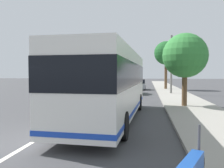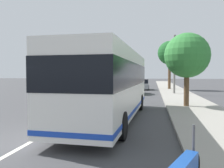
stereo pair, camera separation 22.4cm
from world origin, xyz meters
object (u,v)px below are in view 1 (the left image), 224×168
roadside_tree_mid_block (185,56)px  utility_pole (171,65)px  car_far_distant (116,83)px  coach_bus (111,82)px  roadside_tree_far_block (166,53)px  car_ahead_same_lane (133,88)px  car_behind_bus (139,85)px

roadside_tree_mid_block → utility_pole: (10.46, -0.11, -0.19)m
car_far_distant → utility_pole: bearing=29.4°
coach_bus → roadside_tree_far_block: bearing=-8.5°
coach_bus → roadside_tree_far_block: (23.17, -4.43, 3.44)m
car_ahead_same_lane → roadside_tree_far_block: roadside_tree_far_block is taller
car_far_distant → car_ahead_same_lane: size_ratio=1.03×
coach_bus → roadside_tree_mid_block: (4.82, -4.31, 1.62)m
roadside_tree_far_block → coach_bus: bearing=169.2°
roadside_tree_far_block → car_behind_bus: bearing=97.7°
roadside_tree_mid_block → utility_pole: utility_pole is taller
roadside_tree_mid_block → car_far_distant: bearing=19.1°
roadside_tree_mid_block → roadside_tree_far_block: 18.44m
coach_bus → car_behind_bus: 22.69m
car_behind_bus → car_ahead_same_lane: bearing=176.1°
car_far_distant → utility_pole: 15.38m
car_far_distant → roadside_tree_mid_block: bearing=16.0°
coach_bus → car_ahead_same_lane: 15.27m
utility_pole → car_ahead_same_lane: bearing=90.7°
coach_bus → car_far_distant: coach_bus is taller
coach_bus → roadside_tree_mid_block: roadside_tree_mid_block is taller
car_behind_bus → car_far_distant: bearing=37.5°
roadside_tree_far_block → roadside_tree_mid_block: bearing=179.6°
coach_bus → roadside_tree_far_block: 23.84m
utility_pole → car_behind_bus: bearing=27.8°
car_behind_bus → coach_bus: bearing=177.9°
coach_bus → roadside_tree_far_block: roadside_tree_far_block is taller
coach_bus → car_behind_bus: bearing=0.9°
car_ahead_same_lane → coach_bus: bearing=178.5°
car_far_distant → roadside_tree_mid_block: 24.75m
roadside_tree_mid_block → utility_pole: 10.46m
car_behind_bus → roadside_tree_far_block: size_ratio=0.56×
car_far_distant → utility_pole: (-12.79, -8.15, 2.57)m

